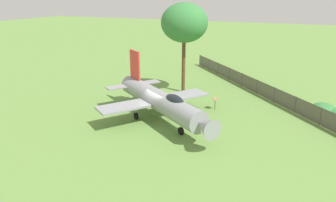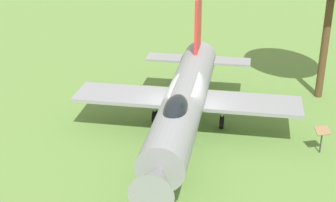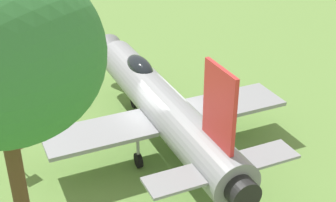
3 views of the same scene
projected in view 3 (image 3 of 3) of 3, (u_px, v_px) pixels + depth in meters
ground_plane at (163, 143)px, 19.76m from camera, size 200.00×200.00×0.00m
display_jet at (159, 102)px, 19.20m from camera, size 12.10×9.95×5.23m
info_plaque at (19, 153)px, 17.60m from camera, size 0.52×0.68×1.14m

